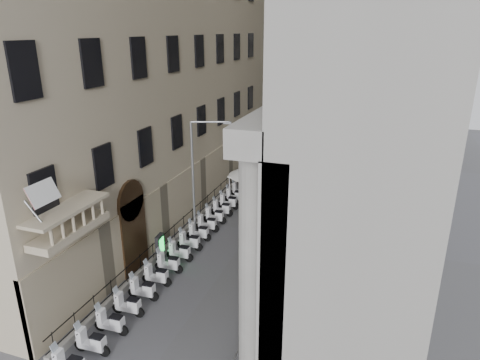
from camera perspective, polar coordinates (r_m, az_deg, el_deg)
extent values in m
cube|color=#A5A49C|center=(55.60, 11.42, 20.72)|extent=(22.00, 10.00, 30.00)
cylinder|color=white|center=(34.43, -1.42, -1.48)|extent=(0.06, 0.06, 2.32)
cylinder|color=white|center=(33.57, 3.31, -2.07)|extent=(0.06, 0.06, 2.32)
cylinder|color=white|center=(37.04, 0.18, 0.07)|extent=(0.06, 0.06, 2.32)
cylinder|color=white|center=(36.25, 4.60, -0.44)|extent=(0.06, 0.06, 2.32)
cube|color=white|center=(34.88, 1.68, 0.92)|extent=(3.17, 3.17, 0.13)
cone|color=white|center=(34.72, 1.69, 1.75)|extent=(4.22, 4.22, 1.06)
cylinder|color=#95989D|center=(28.31, -6.27, -0.23)|extent=(0.16, 0.16, 7.97)
cylinder|color=#95989D|center=(27.15, -4.04, 7.73)|extent=(2.29, 0.94, 0.12)
cube|color=#95989D|center=(27.12, -1.70, 7.65)|extent=(0.54, 0.38, 0.15)
cube|color=black|center=(26.86, -10.62, -8.89)|extent=(0.32, 0.84, 1.73)
cube|color=#19E54C|center=(26.72, -10.38, -8.57)|extent=(0.09, 0.63, 0.96)
imported|color=black|center=(41.51, 8.35, 1.50)|extent=(0.69, 0.58, 1.60)
imported|color=black|center=(34.81, 5.17, -1.94)|extent=(0.93, 0.81, 1.60)
imported|color=black|center=(38.57, 2.79, 0.57)|extent=(1.13, 0.97, 1.96)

